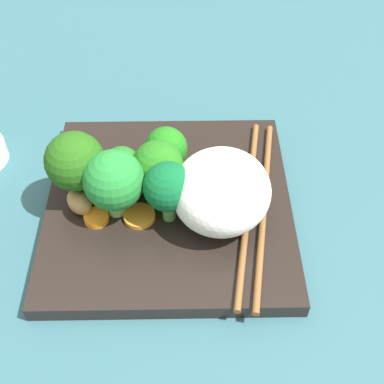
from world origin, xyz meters
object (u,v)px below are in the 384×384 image
chopstick_pair (258,206)px  broccoli_floret_2 (78,162)px  rice_mound (224,191)px  carrot_slice_4 (142,216)px  square_plate (171,206)px

chopstick_pair → broccoli_floret_2: bearing=93.1°
rice_mound → carrot_slice_4: size_ratio=3.06×
rice_mound → square_plate: bearing=63.8°
square_plate → broccoli_floret_2: 10.06cm
broccoli_floret_2 → chopstick_pair: bearing=-99.4°
square_plate → carrot_slice_4: carrot_slice_4 is taller
broccoli_floret_2 → chopstick_pair: 17.45cm
square_plate → carrot_slice_4: size_ratio=7.90×
carrot_slice_4 → chopstick_pair: 11.15cm
chopstick_pair → square_plate: bearing=92.1°
square_plate → chopstick_pair: (-1.53, -8.30, 1.15)cm
rice_mound → carrot_slice_4: rice_mound is taller
broccoli_floret_2 → chopstick_pair: size_ratio=0.33×
square_plate → broccoli_floret_2: size_ratio=3.09×
broccoli_floret_2 → carrot_slice_4: 7.74cm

